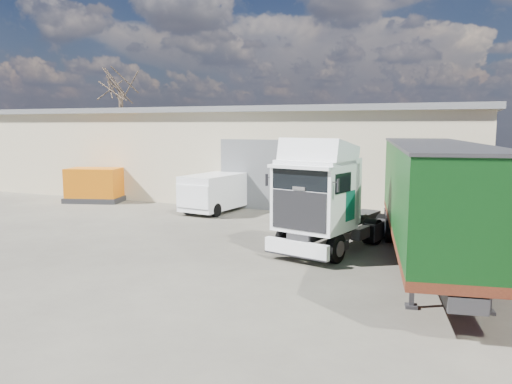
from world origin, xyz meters
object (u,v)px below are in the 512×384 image
at_px(bare_tree, 120,80).
at_px(box_trailer, 433,192).
at_px(tractor_unit, 326,204).
at_px(panel_van, 217,192).
at_px(orange_skip, 95,187).

bearing_deg(bare_tree, box_trailer, -35.49).
height_order(tractor_unit, box_trailer, tractor_unit).
xyz_separation_m(panel_van, orange_skip, (-7.83, 0.08, -0.14)).
bearing_deg(box_trailer, tractor_unit, 159.32).
bearing_deg(box_trailer, bare_tree, 134.29).
bearing_deg(orange_skip, panel_van, -17.10).
xyz_separation_m(bare_tree, tractor_unit, (21.52, -17.17, -6.27)).
height_order(tractor_unit, panel_van, tractor_unit).
relative_size(box_trailer, panel_van, 2.42).
bearing_deg(bare_tree, tractor_unit, -38.58).
bearing_deg(tractor_unit, box_trailer, 3.00).
relative_size(tractor_unit, orange_skip, 1.76).
bearing_deg(orange_skip, box_trailer, -36.29).
height_order(bare_tree, box_trailer, bare_tree).
xyz_separation_m(bare_tree, panel_van, (14.38, -11.26, -6.95)).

